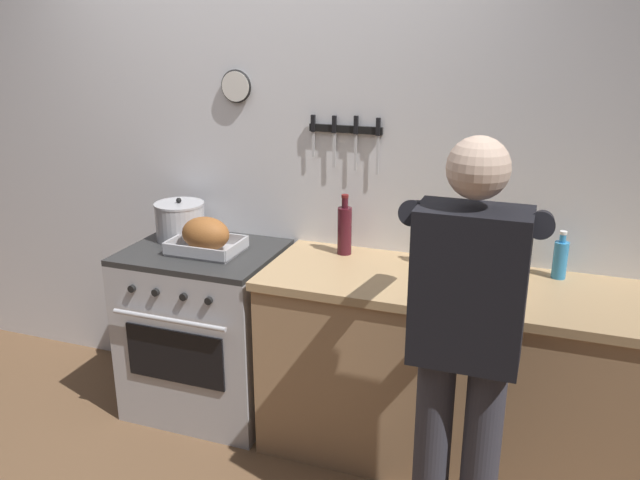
{
  "coord_description": "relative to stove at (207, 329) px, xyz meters",
  "views": [
    {
      "loc": [
        1.42,
        -1.76,
        2.01
      ],
      "look_at": [
        0.47,
        0.85,
        1.07
      ],
      "focal_mm": 36.9,
      "sensor_mm": 36.0,
      "label": 1
    }
  ],
  "objects": [
    {
      "name": "stock_pot",
      "position": [
        -0.19,
        0.11,
        0.55
      ],
      "size": [
        0.26,
        0.26,
        0.23
      ],
      "color": "#B7B7BC",
      "rests_on": "stove"
    },
    {
      "name": "bottle_wine_red",
      "position": [
        0.7,
        0.19,
        0.58
      ],
      "size": [
        0.07,
        0.07,
        0.3
      ],
      "color": "#47141E",
      "rests_on": "counter_block"
    },
    {
      "name": "person_cook",
      "position": [
        1.41,
        -0.6,
        0.5
      ],
      "size": [
        0.51,
        0.63,
        1.66
      ],
      "rotation": [
        0.0,
        0.0,
        1.4
      ],
      "color": "#383842",
      "rests_on": "ground"
    },
    {
      "name": "counter_block",
      "position": [
        1.42,
        0.0,
        0.0
      ],
      "size": [
        2.03,
        0.65,
        0.9
      ],
      "color": "tan",
      "rests_on": "ground"
    },
    {
      "name": "roasting_pan",
      "position": [
        0.04,
        -0.02,
        0.53
      ],
      "size": [
        0.35,
        0.26,
        0.18
      ],
      "color": "#B7B7BC",
      "rests_on": "stove"
    },
    {
      "name": "bottle_dish_soap",
      "position": [
        1.71,
        0.21,
        0.54
      ],
      "size": [
        0.06,
        0.06,
        0.22
      ],
      "color": "#338CCC",
      "rests_on": "counter_block"
    },
    {
      "name": "cutting_board",
      "position": [
        1.36,
        -0.03,
        0.46
      ],
      "size": [
        0.36,
        0.24,
        0.02
      ],
      "primitive_type": "cube",
      "color": "tan",
      "rests_on": "counter_block"
    },
    {
      "name": "wall_back",
      "position": [
        0.22,
        0.36,
        0.85
      ],
      "size": [
        6.0,
        0.13,
        2.6
      ],
      "color": "silver",
      "rests_on": "ground"
    },
    {
      "name": "bottle_soy_sauce",
      "position": [
        1.34,
        0.15,
        0.54
      ],
      "size": [
        0.06,
        0.06,
        0.22
      ],
      "color": "black",
      "rests_on": "counter_block"
    },
    {
      "name": "stove",
      "position": [
        0.0,
        0.0,
        0.0
      ],
      "size": [
        0.76,
        0.67,
        0.9
      ],
      "color": "#BCBCC1",
      "rests_on": "ground"
    },
    {
      "name": "bottle_vinegar",
      "position": [
        1.54,
        0.17,
        0.55
      ],
      "size": [
        0.06,
        0.06,
        0.24
      ],
      "color": "#997F4C",
      "rests_on": "counter_block"
    },
    {
      "name": "bottle_cooking_oil",
      "position": [
        1.13,
        0.18,
        0.55
      ],
      "size": [
        0.07,
        0.07,
        0.25
      ],
      "color": "gold",
      "rests_on": "counter_block"
    }
  ]
}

